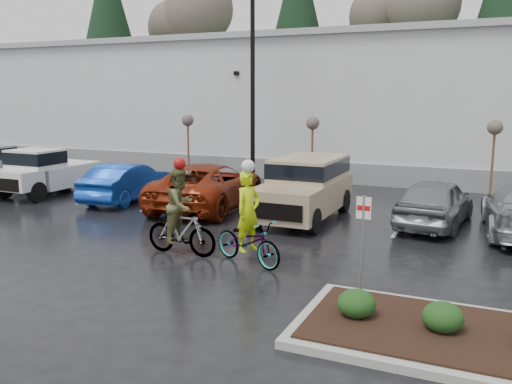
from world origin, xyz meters
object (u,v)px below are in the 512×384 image
at_px(pickup_white, 53,170).
at_px(cyclist_hivis, 248,233).
at_px(sapling_west, 188,124).
at_px(suv_tan, 303,189).
at_px(cyclist_olive, 181,220).
at_px(car_blue, 127,182).
at_px(fire_lane_sign, 363,234).
at_px(pickup_silver, 5,165).
at_px(lamppost, 253,59).
at_px(car_grey, 435,202).
at_px(car_red, 208,186).
at_px(sapling_mid, 313,127).
at_px(sapling_east, 495,132).

relative_size(pickup_white, cyclist_hivis, 1.98).
distance_m(sapling_west, suv_tan, 10.50).
relative_size(sapling_west, cyclist_olive, 1.24).
distance_m(car_blue, suv_tan, 7.42).
distance_m(fire_lane_sign, cyclist_olive, 5.27).
distance_m(sapling_west, pickup_silver, 8.63).
bearing_deg(pickup_silver, lamppost, 24.49).
height_order(fire_lane_sign, pickup_silver, fire_lane_sign).
height_order(sapling_west, pickup_silver, sapling_west).
bearing_deg(car_grey, sapling_west, -17.50).
bearing_deg(cyclist_olive, cyclist_hivis, -88.99).
xyz_separation_m(sapling_west, cyclist_hivis, (8.65, -11.50, -1.93)).
relative_size(lamppost, car_red, 1.53).
bearing_deg(sapling_mid, cyclist_olive, -88.95).
bearing_deg(sapling_west, fire_lane_sign, -47.33).
distance_m(pickup_white, car_blue, 3.99).
height_order(sapling_west, car_red, sapling_west).
relative_size(car_blue, car_red, 0.76).
bearing_deg(car_grey, sapling_mid, -36.35).
xyz_separation_m(sapling_west, sapling_east, (14.00, 0.00, 0.00)).
relative_size(pickup_white, cyclist_olive, 2.01).
xyz_separation_m(sapling_east, pickup_white, (-17.13, -5.97, -1.75)).
height_order(sapling_west, suv_tan, sapling_west).
bearing_deg(car_grey, cyclist_hivis, 64.04).
relative_size(suv_tan, cyclist_olive, 1.97).
bearing_deg(fire_lane_sign, sapling_mid, 112.49).
xyz_separation_m(pickup_silver, suv_tan, (14.53, -0.58, 0.05)).
distance_m(sapling_west, cyclist_hivis, 14.52).
bearing_deg(sapling_east, fire_lane_sign, -99.75).
bearing_deg(pickup_white, car_grey, 1.91).
height_order(pickup_white, cyclist_olive, cyclist_olive).
bearing_deg(fire_lane_sign, pickup_silver, 158.47).
height_order(lamppost, car_grey, lamppost).
bearing_deg(cyclist_hivis, car_red, 57.93).
distance_m(lamppost, pickup_white, 9.88).
xyz_separation_m(lamppost, fire_lane_sign, (7.80, -11.80, -4.28)).
height_order(suv_tan, cyclist_olive, cyclist_olive).
bearing_deg(car_blue, sapling_mid, -138.10).
relative_size(lamppost, cyclist_hivis, 3.52).
relative_size(sapling_mid, car_red, 0.53).
height_order(sapling_east, fire_lane_sign, sapling_east).
height_order(pickup_white, suv_tan, suv_tan).
relative_size(car_red, cyclist_hivis, 2.29).
height_order(car_blue, suv_tan, suv_tan).
distance_m(sapling_east, cyclist_olive, 13.73).
bearing_deg(pickup_silver, sapling_west, 42.18).
xyz_separation_m(sapling_east, car_grey, (-1.55, -5.45, -1.94)).
relative_size(sapling_west, suv_tan, 0.63).
distance_m(pickup_silver, cyclist_olive, 14.22).
bearing_deg(sapling_east, suv_tan, -132.51).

